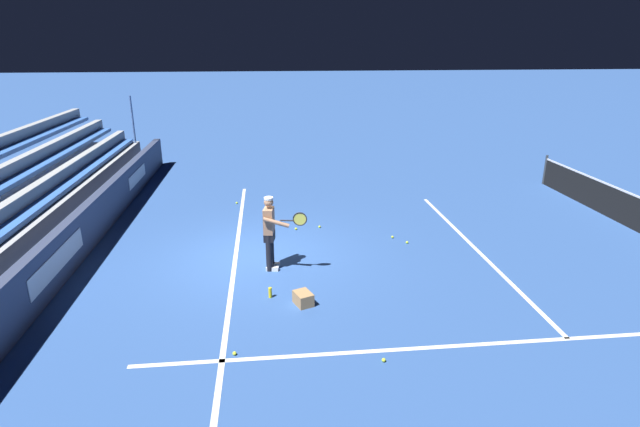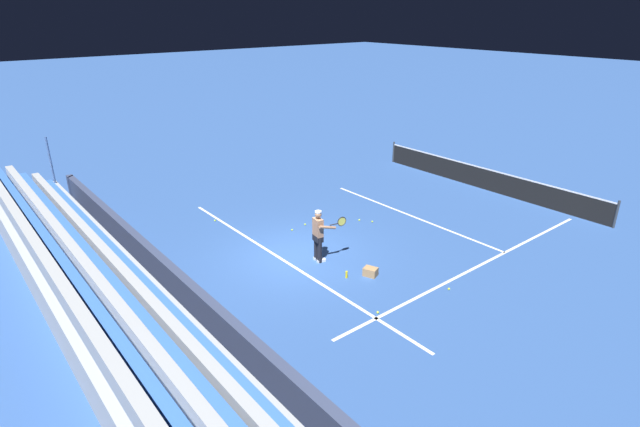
{
  "view_description": "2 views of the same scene",
  "coord_description": "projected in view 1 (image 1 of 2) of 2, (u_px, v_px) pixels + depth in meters",
  "views": [
    {
      "loc": [
        11.16,
        0.36,
        4.95
      ],
      "look_at": [
        -0.75,
        1.64,
        0.8
      ],
      "focal_mm": 28.0,
      "sensor_mm": 36.0,
      "label": 1
    },
    {
      "loc": [
        11.68,
        -8.54,
        7.47
      ],
      "look_at": [
        -0.61,
        1.45,
        0.94
      ],
      "focal_mm": 28.0,
      "sensor_mm": 36.0,
      "label": 2
    }
  ],
  "objects": [
    {
      "name": "ground_plane",
      "position": [
        256.0,
        257.0,
        12.07
      ],
      "size": [
        160.0,
        160.0,
        0.0
      ],
      "primitive_type": "plane",
      "color": "#2D5193"
    },
    {
      "name": "court_baseline_white",
      "position": [
        235.0,
        258.0,
        12.02
      ],
      "size": [
        12.0,
        0.1,
        0.01
      ],
      "primitive_type": "cube",
      "color": "white",
      "rests_on": "ground"
    },
    {
      "name": "court_sideline_white",
      "position": [
        486.0,
        344.0,
        8.61
      ],
      "size": [
        0.1,
        12.0,
        0.01
      ],
      "primitive_type": "cube",
      "color": "white",
      "rests_on": "ground"
    },
    {
      "name": "court_service_line_white",
      "position": [
        475.0,
        248.0,
        12.62
      ],
      "size": [
        8.22,
        0.1,
        0.01
      ],
      "primitive_type": "cube",
      "color": "white",
      "rests_on": "ground"
    },
    {
      "name": "back_wall_sponsor_board",
      "position": [
        72.0,
        243.0,
        11.47
      ],
      "size": [
        20.31,
        0.25,
        1.1
      ],
      "color": "#384260",
      "rests_on": "ground"
    },
    {
      "name": "tennis_player",
      "position": [
        270.0,
        232.0,
        11.18
      ],
      "size": [
        0.69,
        0.96,
        1.71
      ],
      "color": "black",
      "rests_on": "ground"
    },
    {
      "name": "ball_box_cardboard",
      "position": [
        303.0,
        299.0,
        9.87
      ],
      "size": [
        0.48,
        0.43,
        0.26
      ],
      "primitive_type": "cube",
      "rotation": [
        0.0,
        0.0,
        0.38
      ],
      "color": "#A87F51",
      "rests_on": "ground"
    },
    {
      "name": "tennis_ball_on_baseline",
      "position": [
        320.0,
        227.0,
        13.97
      ],
      "size": [
        0.07,
        0.07,
        0.07
      ],
      "primitive_type": "sphere",
      "color": "#CCE533",
      "rests_on": "ground"
    },
    {
      "name": "tennis_ball_far_left",
      "position": [
        235.0,
        353.0,
        8.3
      ],
      "size": [
        0.07,
        0.07,
        0.07
      ],
      "primitive_type": "sphere",
      "color": "#CCE533",
      "rests_on": "ground"
    },
    {
      "name": "tennis_ball_by_box",
      "position": [
        407.0,
        242.0,
        12.88
      ],
      "size": [
        0.07,
        0.07,
        0.07
      ],
      "primitive_type": "sphere",
      "color": "#CCE533",
      "rests_on": "ground"
    },
    {
      "name": "tennis_ball_midcourt",
      "position": [
        392.0,
        237.0,
        13.23
      ],
      "size": [
        0.07,
        0.07,
        0.07
      ],
      "primitive_type": "sphere",
      "color": "#CCE533",
      "rests_on": "ground"
    },
    {
      "name": "tennis_ball_toward_net",
      "position": [
        384.0,
        360.0,
        8.12
      ],
      "size": [
        0.07,
        0.07,
        0.07
      ],
      "primitive_type": "sphere",
      "color": "#CCE533",
      "rests_on": "ground"
    },
    {
      "name": "tennis_ball_stray_back",
      "position": [
        237.0,
        203.0,
        16.03
      ],
      "size": [
        0.07,
        0.07,
        0.07
      ],
      "primitive_type": "sphere",
      "color": "#CCE533",
      "rests_on": "ground"
    },
    {
      "name": "tennis_ball_near_player",
      "position": [
        296.0,
        229.0,
        13.81
      ],
      "size": [
        0.07,
        0.07,
        0.07
      ],
      "primitive_type": "sphere",
      "color": "#CCE533",
      "rests_on": "ground"
    },
    {
      "name": "water_bottle",
      "position": [
        270.0,
        293.0,
        10.14
      ],
      "size": [
        0.07,
        0.07,
        0.22
      ],
      "primitive_type": "cylinder",
      "color": "yellow",
      "rests_on": "ground"
    }
  ]
}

